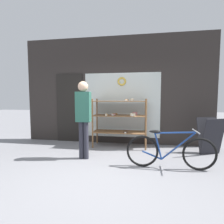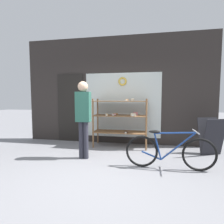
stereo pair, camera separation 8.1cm
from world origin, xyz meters
name	(u,v)px [view 1 (the left image)]	position (x,y,z in m)	size (l,w,h in m)	color
ground_plane	(96,176)	(0.00, 0.00, 0.00)	(30.00, 30.00, 0.00)	gray
storefront_facade	(114,92)	(-0.04, 2.32, 1.55)	(5.65, 0.13, 3.17)	#2D2826
display_case	(120,117)	(0.21, 1.92, 0.84)	(1.48, 0.53, 1.36)	brown
bicycle	(170,151)	(1.33, 0.55, 0.34)	(1.69, 0.46, 0.76)	black
sandwich_board	(210,136)	(2.43, 1.61, 0.45)	(0.62, 0.53, 0.88)	#232328
pedestrian	(83,113)	(-0.49, 0.81, 1.03)	(0.32, 0.23, 1.73)	#282833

